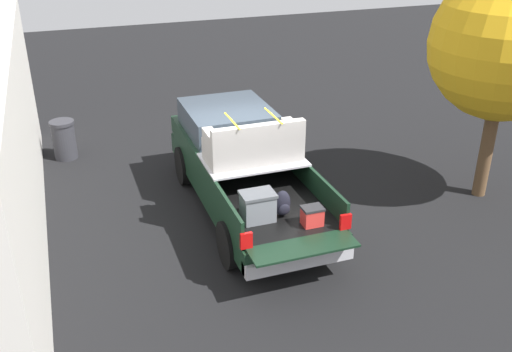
# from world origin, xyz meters

# --- Properties ---
(ground_plane) EXTENTS (40.00, 40.00, 0.00)m
(ground_plane) POSITION_xyz_m (0.00, 0.00, 0.00)
(ground_plane) COLOR black
(pickup_truck) EXTENTS (6.05, 2.06, 2.23)m
(pickup_truck) POSITION_xyz_m (0.38, 0.00, 0.97)
(pickup_truck) COLOR black
(pickup_truck) RESTS_ON ground_plane
(building_facade) EXTENTS (10.94, 0.36, 3.74)m
(building_facade) POSITION_xyz_m (0.39, 4.14, 1.87)
(building_facade) COLOR silver
(building_facade) RESTS_ON ground_plane
(tree_background) EXTENTS (3.04, 3.04, 4.84)m
(tree_background) POSITION_xyz_m (-0.97, -5.09, 3.30)
(tree_background) COLOR brown
(tree_background) RESTS_ON ground_plane
(trash_can) EXTENTS (0.60, 0.60, 0.98)m
(trash_can) POSITION_xyz_m (4.10, 3.39, 0.50)
(trash_can) COLOR #2D2D33
(trash_can) RESTS_ON ground_plane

